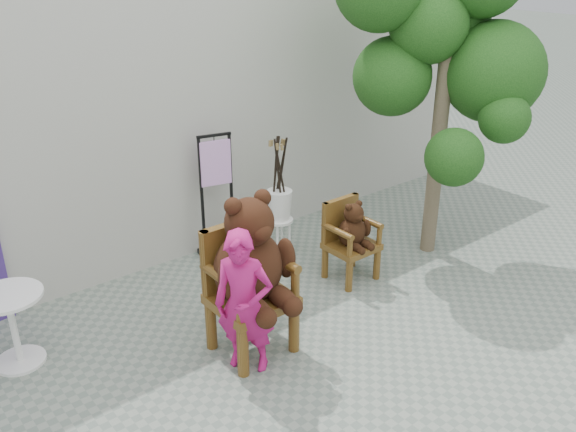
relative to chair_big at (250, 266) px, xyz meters
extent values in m
plane|color=gray|center=(0.85, -0.60, -0.86)|extent=(60.00, 60.00, 0.00)
cube|color=#B3B2A8|center=(0.85, 2.50, 0.64)|extent=(9.00, 1.00, 3.00)
cylinder|color=#4E3210|center=(-0.28, -0.26, -0.63)|extent=(0.10, 0.10, 0.48)
cylinder|color=#4E3210|center=(-0.28, 0.25, -0.63)|extent=(0.10, 0.10, 0.48)
cylinder|color=#4E3210|center=(0.28, -0.26, -0.63)|extent=(0.10, 0.10, 0.48)
cylinder|color=#4E3210|center=(0.28, 0.25, -0.63)|extent=(0.10, 0.10, 0.48)
cube|color=#4E3210|center=(0.00, -0.01, -0.34)|extent=(0.68, 0.62, 0.09)
cube|color=#4E3210|center=(0.00, 0.26, 0.02)|extent=(0.65, 0.09, 0.62)
cylinder|color=#4E3210|center=(-0.29, 0.26, 0.02)|extent=(0.09, 0.09, 0.62)
cylinder|color=#4E3210|center=(-0.29, -0.26, -0.15)|extent=(0.08, 0.08, 0.28)
cylinder|color=#4E3210|center=(-0.29, -0.01, -0.01)|extent=(0.09, 0.59, 0.09)
cylinder|color=#4E3210|center=(0.29, 0.26, 0.02)|extent=(0.09, 0.09, 0.62)
cylinder|color=#4E3210|center=(0.29, -0.26, -0.15)|extent=(0.08, 0.08, 0.28)
cylinder|color=#4E3210|center=(0.29, -0.01, -0.01)|extent=(0.09, 0.59, 0.09)
ellipsoid|color=black|center=(0.00, 0.03, -0.02)|extent=(0.65, 0.55, 0.68)
sphere|color=black|center=(0.00, -0.01, 0.43)|extent=(0.43, 0.43, 0.43)
ellipsoid|color=black|center=(0.00, -0.18, 0.39)|extent=(0.19, 0.16, 0.16)
sphere|color=black|center=(-0.15, 0.00, 0.61)|extent=(0.15, 0.15, 0.15)
sphere|color=black|center=(0.15, 0.00, 0.61)|extent=(0.15, 0.15, 0.15)
ellipsoid|color=black|center=(-0.31, -0.11, 0.03)|extent=(0.15, 0.22, 0.39)
ellipsoid|color=black|center=(-0.14, -0.27, -0.24)|extent=(0.19, 0.38, 0.19)
sphere|color=black|center=(-0.14, -0.42, -0.26)|extent=(0.18, 0.18, 0.18)
ellipsoid|color=black|center=(0.31, -0.11, 0.03)|extent=(0.15, 0.22, 0.39)
ellipsoid|color=black|center=(0.14, -0.27, -0.24)|extent=(0.19, 0.38, 0.19)
sphere|color=black|center=(0.14, -0.42, -0.26)|extent=(0.18, 0.18, 0.18)
cylinder|color=#4E3210|center=(1.41, 0.18, -0.68)|extent=(0.08, 0.08, 0.36)
cylinder|color=#4E3210|center=(1.41, 0.57, -0.68)|extent=(0.08, 0.08, 0.36)
cylinder|color=#4E3210|center=(1.84, 0.18, -0.68)|extent=(0.08, 0.08, 0.36)
cylinder|color=#4E3210|center=(1.84, 0.57, -0.68)|extent=(0.08, 0.08, 0.36)
cube|color=#4E3210|center=(1.63, 0.37, -0.47)|extent=(0.52, 0.47, 0.07)
cube|color=#4E3210|center=(1.63, 0.57, -0.20)|extent=(0.49, 0.07, 0.47)
cylinder|color=#4E3210|center=(1.40, 0.57, -0.20)|extent=(0.07, 0.07, 0.47)
cylinder|color=#4E3210|center=(1.40, 0.18, -0.33)|extent=(0.06, 0.06, 0.21)
cylinder|color=#4E3210|center=(1.40, 0.37, -0.22)|extent=(0.07, 0.45, 0.07)
cylinder|color=#4E3210|center=(1.85, 0.57, -0.20)|extent=(0.07, 0.07, 0.47)
cylinder|color=#4E3210|center=(1.85, 0.18, -0.33)|extent=(0.06, 0.06, 0.21)
cylinder|color=#4E3210|center=(1.85, 0.37, -0.22)|extent=(0.07, 0.45, 0.07)
ellipsoid|color=black|center=(1.63, 0.38, -0.30)|extent=(0.33, 0.28, 0.34)
sphere|color=black|center=(1.63, 0.36, -0.07)|extent=(0.22, 0.22, 0.22)
ellipsoid|color=black|center=(1.63, 0.28, -0.09)|extent=(0.10, 0.08, 0.08)
sphere|color=black|center=(1.55, 0.37, 0.02)|extent=(0.08, 0.08, 0.08)
sphere|color=black|center=(1.70, 0.37, 0.02)|extent=(0.08, 0.08, 0.08)
ellipsoid|color=black|center=(1.47, 0.31, -0.27)|extent=(0.08, 0.11, 0.20)
ellipsoid|color=black|center=(1.56, 0.23, -0.41)|extent=(0.10, 0.19, 0.10)
sphere|color=black|center=(1.56, 0.16, -0.42)|extent=(0.09, 0.09, 0.09)
ellipsoid|color=black|center=(1.78, 0.31, -0.27)|extent=(0.08, 0.11, 0.20)
ellipsoid|color=black|center=(1.70, 0.23, -0.41)|extent=(0.10, 0.19, 0.10)
sphere|color=black|center=(1.70, 0.16, -0.42)|extent=(0.09, 0.09, 0.09)
imported|color=#B01563|center=(-0.25, -0.26, -0.16)|extent=(0.58, 0.61, 1.40)
cylinder|color=white|center=(-1.75, 1.14, -0.17)|extent=(0.60, 0.60, 0.03)
cylinder|color=white|center=(-1.75, 1.14, -0.51)|extent=(0.06, 0.06, 0.68)
cylinder|color=white|center=(-1.75, 1.14, -0.85)|extent=(0.44, 0.44, 0.03)
cube|color=black|center=(0.60, 1.79, -0.11)|extent=(0.04, 0.04, 1.50)
cube|color=black|center=(0.95, 1.71, -0.11)|extent=(0.04, 0.04, 1.50)
cube|color=black|center=(0.78, 1.75, 0.64)|extent=(0.40, 0.12, 0.03)
cube|color=black|center=(0.78, 1.75, -0.83)|extent=(0.52, 0.44, 0.06)
cube|color=#D297DC|center=(0.77, 1.74, 0.32)|extent=(0.36, 0.12, 0.52)
cylinder|color=black|center=(0.78, 1.75, 0.61)|extent=(0.01, 0.01, 0.08)
cylinder|color=white|center=(1.38, 1.34, -0.42)|extent=(0.32, 0.32, 0.03)
cylinder|color=white|center=(1.46, 1.43, -0.64)|extent=(0.03, 0.03, 0.44)
cylinder|color=white|center=(1.29, 1.43, -0.64)|extent=(0.03, 0.03, 0.44)
cylinder|color=white|center=(1.29, 1.26, -0.64)|extent=(0.03, 0.03, 0.44)
cylinder|color=white|center=(1.46, 1.26, -0.64)|extent=(0.03, 0.03, 0.44)
cylinder|color=black|center=(1.35, 1.39, 0.19)|extent=(0.16, 0.11, 0.79)
cylinder|color=olive|center=(1.32, 1.44, 0.51)|extent=(0.05, 0.04, 0.08)
cylinder|color=black|center=(1.42, 1.37, 0.19)|extent=(0.11, 0.15, 0.79)
cylinder|color=olive|center=(1.47, 1.40, 0.51)|extent=(0.04, 0.05, 0.08)
cylinder|color=black|center=(1.36, 1.39, 0.19)|extent=(0.16, 0.07, 0.79)
cylinder|color=olive|center=(1.35, 1.44, 0.51)|extent=(0.05, 0.04, 0.08)
cylinder|color=black|center=(1.43, 1.36, 0.19)|extent=(0.06, 0.15, 0.79)
cylinder|color=olive|center=(1.48, 1.37, 0.51)|extent=(0.04, 0.05, 0.08)
cylinder|color=black|center=(1.34, 1.31, 0.19)|extent=(0.07, 0.09, 0.80)
cylinder|color=olive|center=(1.32, 1.30, 0.51)|extent=(0.04, 0.04, 0.07)
cylinder|color=black|center=(1.36, 1.30, 0.19)|extent=(0.15, 0.07, 0.79)
cylinder|color=olive|center=(1.34, 1.25, 0.51)|extent=(0.05, 0.04, 0.08)
cylinder|color=#4C402D|center=(2.86, 0.29, 0.67)|extent=(0.18, 0.18, 3.06)
sphere|color=#10350E|center=(2.52, 0.75, 1.22)|extent=(0.89, 0.89, 0.89)
sphere|color=#10350E|center=(3.21, 0.63, 1.84)|extent=(1.01, 1.01, 1.01)
sphere|color=#10350E|center=(3.31, -0.02, 1.29)|extent=(1.11, 1.11, 1.11)
sphere|color=#10350E|center=(2.74, 0.48, 1.80)|extent=(0.85, 0.85, 0.85)
sphere|color=#10350E|center=(2.43, -0.26, 0.56)|extent=(0.61, 0.61, 0.61)
sphere|color=#10350E|center=(3.08, -0.37, 0.89)|extent=(0.55, 0.55, 0.55)
camera|label=1|loc=(-2.67, -3.85, 2.57)|focal=38.00mm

